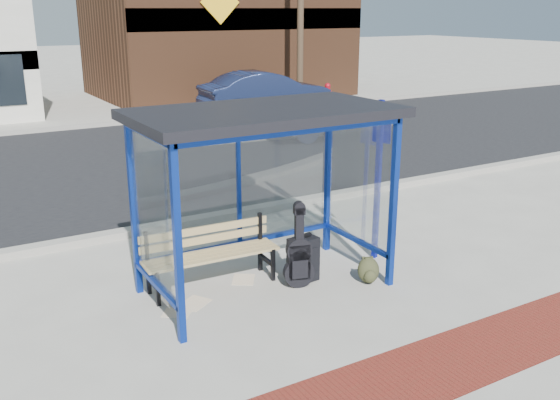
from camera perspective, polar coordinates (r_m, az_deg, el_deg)
ground at (r=8.46m, az=-1.29°, el=-8.04°), size 120.00×120.00×0.00m
brick_paver_strip at (r=6.59m, az=10.31°, el=-16.18°), size 60.00×1.00×0.01m
curb_near at (r=10.88m, az=-8.80°, el=-2.05°), size 60.00×0.25×0.12m
street_asphalt at (r=15.57m, az=-15.89°, el=3.12°), size 60.00×10.00×0.00m
curb_far at (r=20.44m, az=-19.70°, el=6.17°), size 60.00×0.25×0.12m
far_sidewalk at (r=22.29m, az=-20.67°, el=6.76°), size 60.00×4.00×0.01m
bus_shelter at (r=7.87m, az=-1.65°, el=5.94°), size 3.30×1.80×2.42m
storefront_brown at (r=27.78m, az=-5.82°, el=16.23°), size 10.00×7.08×6.40m
bench at (r=8.40m, az=-6.44°, el=-4.68°), size 1.85×0.52×0.87m
guitar_bag at (r=8.34m, az=1.74°, el=-5.32°), size 0.43×0.24×1.13m
suitcase at (r=8.54m, az=2.15°, el=-5.47°), size 0.42×0.30×0.68m
backpack at (r=8.63m, az=8.11°, el=-6.44°), size 0.36×0.35×0.36m
sign_post at (r=9.14m, az=9.00°, el=2.59°), size 0.14×0.29×2.37m
newspaper_a at (r=7.90m, az=-9.39°, el=-10.15°), size 0.43×0.42×0.01m
newspaper_b at (r=8.11m, az=-7.83°, el=-9.34°), size 0.49×0.46×0.01m
newspaper_c at (r=8.71m, az=-3.36°, el=-7.27°), size 0.45×0.47×0.01m
parked_car at (r=22.05m, az=-1.28°, el=9.74°), size 4.70×1.84×1.52m
fire_hydrant at (r=25.05m, az=4.37°, el=9.81°), size 0.35×0.23×0.78m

